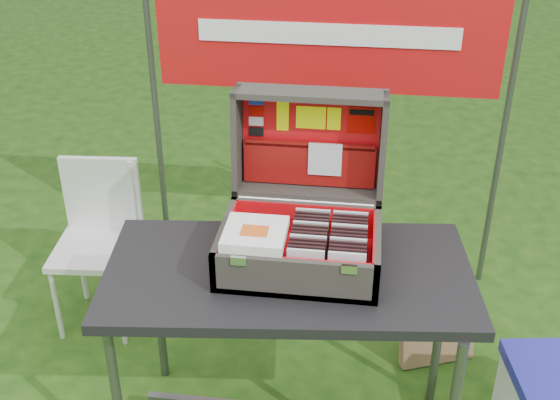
# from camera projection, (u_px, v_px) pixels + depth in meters

# --- Properties ---
(table) EXTENTS (1.34, 0.77, 0.80)m
(table) POSITION_uv_depth(u_px,v_px,m) (288.00, 357.00, 2.64)
(table) COLOR black
(table) RESTS_ON ground
(table_top) EXTENTS (1.34, 0.77, 0.04)m
(table_top) POSITION_uv_depth(u_px,v_px,m) (288.00, 274.00, 2.45)
(table_top) COLOR black
(table_top) RESTS_ON ground
(table_leg_fl) EXTENTS (0.04, 0.04, 0.76)m
(table_leg_fl) POSITION_uv_depth(u_px,v_px,m) (117.00, 396.00, 2.49)
(table_leg_fl) COLOR #59595B
(table_leg_fl) RESTS_ON ground
(table_leg_bl) EXTENTS (0.04, 0.04, 0.76)m
(table_leg_bl) POSITION_uv_depth(u_px,v_px,m) (158.00, 306.00, 2.94)
(table_leg_bl) COLOR #59595B
(table_leg_bl) RESTS_ON ground
(table_leg_br) EXTENTS (0.04, 0.04, 0.76)m
(table_leg_br) POSITION_uv_depth(u_px,v_px,m) (439.00, 329.00, 2.81)
(table_leg_br) COLOR #59595B
(table_leg_br) RESTS_ON ground
(suitcase) EXTENTS (0.55, 0.55, 0.53)m
(suitcase) POSITION_uv_depth(u_px,v_px,m) (302.00, 191.00, 2.38)
(suitcase) COLOR #49433A
(suitcase) RESTS_ON table
(suitcase_base_bottom) EXTENTS (0.55, 0.39, 0.02)m
(suitcase_base_bottom) POSITION_uv_depth(u_px,v_px,m) (299.00, 263.00, 2.46)
(suitcase_base_bottom) COLOR #49433A
(suitcase_base_bottom) RESTS_ON table_top
(suitcase_base_wall_front) EXTENTS (0.55, 0.02, 0.15)m
(suitcase_base_wall_front) POSITION_uv_depth(u_px,v_px,m) (294.00, 279.00, 2.27)
(suitcase_base_wall_front) COLOR #49433A
(suitcase_base_wall_front) RESTS_ON table_top
(suitcase_base_wall_back) EXTENTS (0.55, 0.02, 0.15)m
(suitcase_base_wall_back) POSITION_uv_depth(u_px,v_px,m) (305.00, 220.00, 2.59)
(suitcase_base_wall_back) COLOR #49433A
(suitcase_base_wall_back) RESTS_ON table_top
(suitcase_base_wall_left) EXTENTS (0.02, 0.39, 0.15)m
(suitcase_base_wall_left) POSITION_uv_depth(u_px,v_px,m) (225.00, 242.00, 2.46)
(suitcase_base_wall_left) COLOR #49433A
(suitcase_base_wall_left) RESTS_ON table_top
(suitcase_base_wall_right) EXTENTS (0.02, 0.39, 0.15)m
(suitcase_base_wall_right) POSITION_uv_depth(u_px,v_px,m) (377.00, 254.00, 2.40)
(suitcase_base_wall_right) COLOR #49433A
(suitcase_base_wall_right) RESTS_ON table_top
(suitcase_liner_floor) EXTENTS (0.51, 0.35, 0.01)m
(suitcase_liner_floor) POSITION_uv_depth(u_px,v_px,m) (300.00, 260.00, 2.45)
(suitcase_liner_floor) COLOR red
(suitcase_liner_floor) RESTS_ON suitcase_base_bottom
(suitcase_latch_left) EXTENTS (0.05, 0.01, 0.03)m
(suitcase_latch_left) POSITION_uv_depth(u_px,v_px,m) (238.00, 261.00, 2.24)
(suitcase_latch_left) COLOR silver
(suitcase_latch_left) RESTS_ON suitcase_base_wall_front
(suitcase_latch_right) EXTENTS (0.05, 0.01, 0.03)m
(suitcase_latch_right) POSITION_uv_depth(u_px,v_px,m) (349.00, 269.00, 2.20)
(suitcase_latch_right) COLOR silver
(suitcase_latch_right) RESTS_ON suitcase_base_wall_front
(suitcase_hinge) EXTENTS (0.50, 0.02, 0.02)m
(suitcase_hinge) POSITION_uv_depth(u_px,v_px,m) (306.00, 201.00, 2.56)
(suitcase_hinge) COLOR silver
(suitcase_hinge) RESTS_ON suitcase_base_wall_back
(suitcase_lid_back) EXTENTS (0.55, 0.05, 0.39)m
(suitcase_lid_back) POSITION_uv_depth(u_px,v_px,m) (311.00, 138.00, 2.60)
(suitcase_lid_back) COLOR #49433A
(suitcase_lid_back) RESTS_ON suitcase_base_wall_back
(suitcase_lid_rim_far) EXTENTS (0.55, 0.15, 0.03)m
(suitcase_lid_rim_far) POSITION_uv_depth(u_px,v_px,m) (311.00, 94.00, 2.46)
(suitcase_lid_rim_far) COLOR #49433A
(suitcase_lid_rim_far) RESTS_ON suitcase_lid_back
(suitcase_lid_rim_near) EXTENTS (0.55, 0.15, 0.03)m
(suitcase_lid_rim_near) POSITION_uv_depth(u_px,v_px,m) (308.00, 191.00, 2.62)
(suitcase_lid_rim_near) COLOR #49433A
(suitcase_lid_rim_near) RESTS_ON suitcase_lid_back
(suitcase_lid_rim_left) EXTENTS (0.02, 0.18, 0.40)m
(suitcase_lid_rim_left) POSITION_uv_depth(u_px,v_px,m) (237.00, 140.00, 2.57)
(suitcase_lid_rim_left) COLOR #49433A
(suitcase_lid_rim_left) RESTS_ON suitcase_lid_back
(suitcase_lid_rim_right) EXTENTS (0.02, 0.18, 0.40)m
(suitcase_lid_rim_right) POSITION_uv_depth(u_px,v_px,m) (383.00, 148.00, 2.51)
(suitcase_lid_rim_right) COLOR #49433A
(suitcase_lid_rim_right) RESTS_ON suitcase_lid_back
(suitcase_lid_liner) EXTENTS (0.50, 0.03, 0.35)m
(suitcase_lid_liner) POSITION_uv_depth(u_px,v_px,m) (310.00, 139.00, 2.59)
(suitcase_lid_liner) COLOR red
(suitcase_lid_liner) RESTS_ON suitcase_lid_back
(suitcase_liner_wall_front) EXTENTS (0.51, 0.01, 0.13)m
(suitcase_liner_wall_front) POSITION_uv_depth(u_px,v_px,m) (294.00, 274.00, 2.27)
(suitcase_liner_wall_front) COLOR red
(suitcase_liner_wall_front) RESTS_ON suitcase_base_bottom
(suitcase_liner_wall_back) EXTENTS (0.51, 0.01, 0.13)m
(suitcase_liner_wall_back) POSITION_uv_depth(u_px,v_px,m) (305.00, 220.00, 2.57)
(suitcase_liner_wall_back) COLOR red
(suitcase_liner_wall_back) RESTS_ON suitcase_base_bottom
(suitcase_liner_wall_left) EXTENTS (0.01, 0.35, 0.13)m
(suitcase_liner_wall_left) POSITION_uv_depth(u_px,v_px,m) (228.00, 240.00, 2.45)
(suitcase_liner_wall_left) COLOR red
(suitcase_liner_wall_left) RESTS_ON suitcase_base_bottom
(suitcase_liner_wall_right) EXTENTS (0.01, 0.35, 0.13)m
(suitcase_liner_wall_right) POSITION_uv_depth(u_px,v_px,m) (373.00, 251.00, 2.39)
(suitcase_liner_wall_right) COLOR red
(suitcase_liner_wall_right) RESTS_ON suitcase_base_bottom
(suitcase_lid_pocket) EXTENTS (0.49, 0.04, 0.16)m
(suitcase_lid_pocket) POSITION_uv_depth(u_px,v_px,m) (309.00, 164.00, 2.61)
(suitcase_lid_pocket) COLOR maroon
(suitcase_lid_pocket) RESTS_ON suitcase_lid_liner
(suitcase_pocket_edge) EXTENTS (0.48, 0.02, 0.02)m
(suitcase_pocket_edge) POSITION_uv_depth(u_px,v_px,m) (310.00, 145.00, 2.57)
(suitcase_pocket_edge) COLOR maroon
(suitcase_pocket_edge) RESTS_ON suitcase_lid_pocket
(suitcase_pocket_cd) EXTENTS (0.12, 0.02, 0.12)m
(suitcase_pocket_cd) POSITION_uv_depth(u_px,v_px,m) (325.00, 159.00, 2.57)
(suitcase_pocket_cd) COLOR silver
(suitcase_pocket_cd) RESTS_ON suitcase_lid_pocket
(lid_sticker_cc_a) EXTENTS (0.05, 0.01, 0.03)m
(lid_sticker_cc_a) POSITION_uv_depth(u_px,v_px,m) (256.00, 100.00, 2.54)
(lid_sticker_cc_a) COLOR #1933B2
(lid_sticker_cc_a) RESTS_ON suitcase_lid_liner
(lid_sticker_cc_b) EXTENTS (0.05, 0.01, 0.03)m
(lid_sticker_cc_b) POSITION_uv_depth(u_px,v_px,m) (256.00, 111.00, 2.56)
(lid_sticker_cc_b) COLOR #BA0500
(lid_sticker_cc_b) RESTS_ON suitcase_lid_liner
(lid_sticker_cc_c) EXTENTS (0.05, 0.01, 0.03)m
(lid_sticker_cc_c) POSITION_uv_depth(u_px,v_px,m) (256.00, 121.00, 2.58)
(lid_sticker_cc_c) COLOR white
(lid_sticker_cc_c) RESTS_ON suitcase_lid_liner
(lid_sticker_cc_d) EXTENTS (0.05, 0.01, 0.03)m
(lid_sticker_cc_d) POSITION_uv_depth(u_px,v_px,m) (256.00, 132.00, 2.59)
(lid_sticker_cc_d) COLOR black
(lid_sticker_cc_d) RESTS_ON suitcase_lid_liner
(lid_card_neon_tall) EXTENTS (0.04, 0.01, 0.11)m
(lid_card_neon_tall) POSITION_uv_depth(u_px,v_px,m) (283.00, 116.00, 2.56)
(lid_card_neon_tall) COLOR #DFEE02
(lid_card_neon_tall) RESTS_ON suitcase_lid_liner
(lid_card_neon_main) EXTENTS (0.11, 0.01, 0.08)m
(lid_card_neon_main) POSITION_uv_depth(u_px,v_px,m) (311.00, 118.00, 2.54)
(lid_card_neon_main) COLOR #DFEE02
(lid_card_neon_main) RESTS_ON suitcase_lid_liner
(lid_card_neon_small) EXTENTS (0.05, 0.01, 0.08)m
(lid_card_neon_small) POSITION_uv_depth(u_px,v_px,m) (334.00, 119.00, 2.53)
(lid_card_neon_small) COLOR #DFEE02
(lid_card_neon_small) RESTS_ON suitcase_lid_liner
(lid_sticker_band) EXTENTS (0.10, 0.01, 0.10)m
(lid_sticker_band) POSITION_uv_depth(u_px,v_px,m) (361.00, 120.00, 2.52)
(lid_sticker_band) COLOR #BA0500
(lid_sticker_band) RESTS_ON suitcase_lid_liner
(lid_sticker_band_bar) EXTENTS (0.09, 0.00, 0.02)m
(lid_sticker_band_bar) POSITION_uv_depth(u_px,v_px,m) (362.00, 112.00, 2.51)
(lid_sticker_band_bar) COLOR black
(lid_sticker_band_bar) RESTS_ON suitcase_lid_liner
(cd_left_0) EXTENTS (0.12, 0.01, 0.14)m
(cd_left_0) POSITION_uv_depth(u_px,v_px,m) (305.00, 268.00, 2.28)
(cd_left_0) COLOR silver
(cd_left_0) RESTS_ON suitcase_liner_floor
(cd_left_1) EXTENTS (0.12, 0.01, 0.14)m
(cd_left_1) POSITION_uv_depth(u_px,v_px,m) (306.00, 264.00, 2.30)
(cd_left_1) COLOR black
(cd_left_1) RESTS_ON suitcase_liner_floor
(cd_left_2) EXTENTS (0.12, 0.01, 0.14)m
(cd_left_2) POSITION_uv_depth(u_px,v_px,m) (307.00, 260.00, 2.32)
(cd_left_2) COLOR black
(cd_left_2) RESTS_ON suitcase_liner_floor
(cd_left_3) EXTENTS (0.12, 0.01, 0.14)m
(cd_left_3) POSITION_uv_depth(u_px,v_px,m) (307.00, 257.00, 2.34)
(cd_left_3) COLOR black
(cd_left_3) RESTS_ON suitcase_liner_floor
(cd_left_4) EXTENTS (0.12, 0.01, 0.14)m
(cd_left_4) POSITION_uv_depth(u_px,v_px,m) (308.00, 253.00, 2.36)
(cd_left_4) COLOR silver
(cd_left_4) RESTS_ON suitcase_liner_floor
(cd_left_5) EXTENTS (0.12, 0.01, 0.14)m
(cd_left_5) POSITION_uv_depth(u_px,v_px,m) (309.00, 250.00, 2.37)
(cd_left_5) COLOR black
(cd_left_5) RESTS_ON suitcase_liner_floor
(cd_left_6) EXTENTS (0.12, 0.01, 0.14)m
(cd_left_6) POSITION_uv_depth(u_px,v_px,m) (309.00, 246.00, 2.39)
(cd_left_6) COLOR black
(cd_left_6) RESTS_ON suitcase_liner_floor
(cd_left_7) EXTENTS (0.12, 0.01, 0.14)m
(cd_left_7) POSITION_uv_depth(u_px,v_px,m) (310.00, 243.00, 2.41)
(cd_left_7) COLOR black
(cd_left_7) RESTS_ON suitcase_liner_floor
(cd_left_8) EXTENTS (0.12, 0.01, 0.14)m
(cd_left_8) POSITION_uv_depth(u_px,v_px,m) (310.00, 239.00, 2.43)
(cd_left_8) COLOR silver
(cd_left_8) RESTS_ON suitcase_liner_floor
(cd_left_9) EXTENTS (0.12, 0.01, 0.14)m
(cd_left_9) POSITION_uv_depth(u_px,v_px,m) (311.00, 236.00, 2.45)
(cd_left_9) COLOR black
(cd_left_9) RESTS_ON suitcase_liner_floor
(cd_left_10) EXTENTS (0.12, 0.01, 0.14)m
(cd_left_10) POSITION_uv_depth(u_px,v_px,m) (312.00, 233.00, 2.47)
(cd_left_10) COLOR black
(cd_left_10) RESTS_ON suitcase_liner_floor
(cd_left_11) EXTENTS (0.12, 0.01, 0.14)m
(cd_left_11) POSITION_uv_depth(u_px,v_px,m) (312.00, 229.00, 2.49)
(cd_left_11) COLOR black
(cd_left_11) RESTS_ON suitcase_liner_floor
(cd_left_12) EXTENTS (0.12, 0.01, 0.14)m
(cd_left_12) POSITION_uv_depth(u_px,v_px,m) (313.00, 226.00, 2.50)
(cd_left_12) COLOR silver
(cd_left_12) RESTS_ON suitcase_liner_floor
(cd_right_0) EXTENTS (0.12, 0.01, 0.14)m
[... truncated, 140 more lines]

